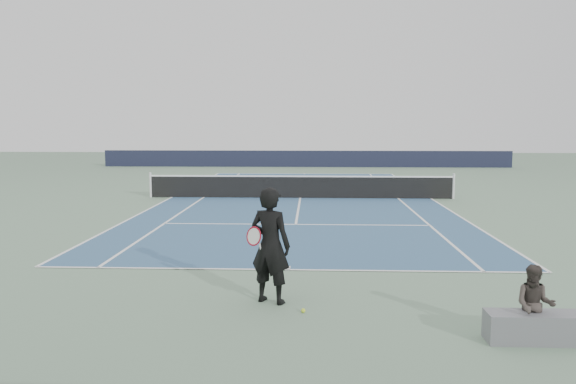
{
  "coord_description": "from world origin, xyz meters",
  "views": [
    {
      "loc": [
        0.5,
        -23.52,
        3.07
      ],
      "look_at": [
        -0.21,
        -7.03,
        1.1
      ],
      "focal_mm": 35.0,
      "sensor_mm": 36.0,
      "label": 1
    }
  ],
  "objects_px": {
    "tennis_ball": "(303,311)",
    "spectator_bench": "(534,315)",
    "tennis_player": "(270,245)",
    "tennis_net": "(300,186)"
  },
  "relations": [
    {
      "from": "spectator_bench",
      "to": "tennis_net",
      "type": "bearing_deg",
      "value": 103.13
    },
    {
      "from": "tennis_net",
      "to": "tennis_player",
      "type": "xyz_separation_m",
      "value": [
        -0.22,
        -14.06,
        0.51
      ]
    },
    {
      "from": "tennis_ball",
      "to": "spectator_bench",
      "type": "distance_m",
      "value": 3.49
    },
    {
      "from": "spectator_bench",
      "to": "tennis_player",
      "type": "bearing_deg",
      "value": 157.16
    },
    {
      "from": "tennis_ball",
      "to": "spectator_bench",
      "type": "height_order",
      "value": "spectator_bench"
    },
    {
      "from": "tennis_player",
      "to": "tennis_ball",
      "type": "relative_size",
      "value": 27.97
    },
    {
      "from": "tennis_player",
      "to": "spectator_bench",
      "type": "relative_size",
      "value": 1.46
    },
    {
      "from": "tennis_net",
      "to": "tennis_ball",
      "type": "relative_size",
      "value": 177.95
    },
    {
      "from": "tennis_net",
      "to": "tennis_ball",
      "type": "bearing_deg",
      "value": -88.56
    },
    {
      "from": "tennis_net",
      "to": "spectator_bench",
      "type": "distance_m",
      "value": 16.11
    }
  ]
}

